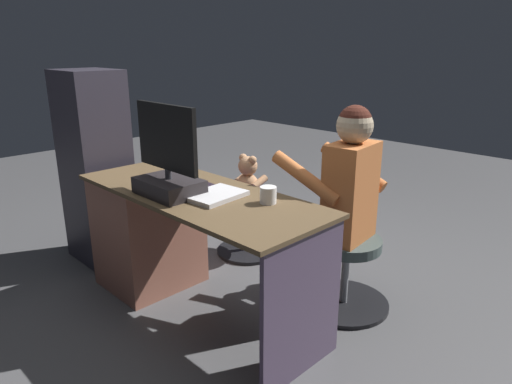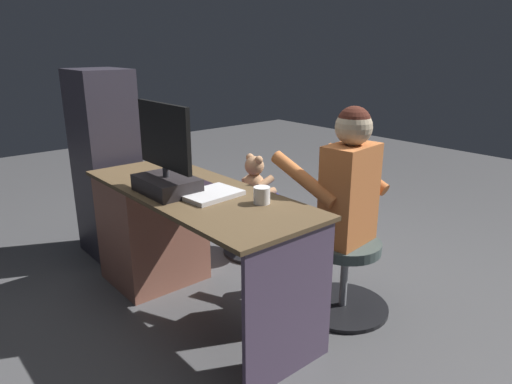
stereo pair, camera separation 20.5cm
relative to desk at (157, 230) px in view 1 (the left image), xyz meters
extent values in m
plane|color=#4E4D4F|center=(-0.42, -0.34, -0.39)|extent=(10.00, 10.00, 0.00)
cube|color=brown|center=(-0.42, 0.00, 0.33)|extent=(1.56, 0.60, 0.02)
cube|color=#9F614D|center=(0.10, 0.00, -0.04)|extent=(0.50, 0.56, 0.72)
cube|color=#4F4058|center=(-1.18, 0.00, -0.04)|extent=(0.02, 0.54, 0.72)
cube|color=#272325|center=(-0.35, 0.13, 0.39)|extent=(0.35, 0.25, 0.09)
cylinder|color=#333338|center=(-0.35, 0.13, 0.46)|extent=(0.04, 0.04, 0.05)
cube|color=black|center=(-0.35, 0.13, 0.65)|extent=(0.48, 0.02, 0.34)
cube|color=black|center=(-0.35, 0.12, 0.65)|extent=(0.44, 0.00, 0.31)
cube|color=black|center=(-0.34, -0.05, 0.36)|extent=(0.42, 0.14, 0.02)
ellipsoid|color=#2F2B2A|center=(-0.07, -0.04, 0.36)|extent=(0.06, 0.10, 0.04)
cylinder|color=white|center=(-0.82, -0.14, 0.39)|extent=(0.08, 0.08, 0.09)
cube|color=black|center=(-0.16, -0.04, 0.36)|extent=(0.12, 0.15, 0.02)
cube|color=silver|center=(-0.56, -0.01, 0.36)|extent=(0.24, 0.32, 0.02)
cylinder|color=black|center=(-0.03, -0.76, -0.38)|extent=(0.47, 0.47, 0.03)
cylinder|color=gray|center=(-0.03, -0.76, -0.19)|extent=(0.04, 0.04, 0.35)
cylinder|color=#2F3196|center=(-0.03, -0.76, 0.01)|extent=(0.40, 0.40, 0.06)
ellipsoid|color=tan|center=(-0.03, -0.76, 0.13)|extent=(0.17, 0.15, 0.18)
sphere|color=tan|center=(-0.03, -0.76, 0.28)|extent=(0.14, 0.14, 0.14)
sphere|color=beige|center=(-0.03, -0.82, 0.27)|extent=(0.05, 0.05, 0.05)
sphere|color=tan|center=(-0.08, -0.76, 0.33)|extent=(0.06, 0.06, 0.06)
sphere|color=tan|center=(0.02, -0.76, 0.33)|extent=(0.06, 0.06, 0.06)
cylinder|color=tan|center=(-0.11, -0.79, 0.17)|extent=(0.05, 0.14, 0.09)
cylinder|color=tan|center=(0.06, -0.79, 0.17)|extent=(0.05, 0.14, 0.09)
cylinder|color=tan|center=(-0.07, -0.86, 0.07)|extent=(0.06, 0.11, 0.06)
cylinder|color=tan|center=(0.02, -0.86, 0.07)|extent=(0.06, 0.11, 0.06)
cylinder|color=black|center=(-0.97, -0.65, -0.38)|extent=(0.54, 0.54, 0.03)
cylinder|color=gray|center=(-0.97, -0.65, -0.19)|extent=(0.04, 0.04, 0.35)
cylinder|color=#414F4C|center=(-0.97, -0.65, 0.01)|extent=(0.40, 0.40, 0.06)
cube|color=#CC713A|center=(-0.97, -0.65, 0.32)|extent=(0.24, 0.34, 0.56)
sphere|color=tan|center=(-0.97, -0.65, 0.69)|extent=(0.20, 0.20, 0.20)
sphere|color=#492118|center=(-0.97, -0.65, 0.71)|extent=(0.18, 0.18, 0.18)
cylinder|color=#CC713A|center=(-0.79, -0.47, 0.40)|extent=(0.44, 0.13, 0.26)
cylinder|color=#CC713A|center=(-0.84, -0.87, 0.40)|extent=(0.44, 0.13, 0.26)
cylinder|color=#3D3835|center=(-0.79, -0.58, 0.06)|extent=(0.36, 0.15, 0.11)
cylinder|color=#3D3835|center=(-0.61, -0.60, -0.18)|extent=(0.10, 0.10, 0.44)
cylinder|color=#3D3835|center=(-0.81, -0.76, 0.06)|extent=(0.36, 0.15, 0.11)
cylinder|color=#3D3835|center=(-0.63, -0.78, -0.18)|extent=(0.10, 0.10, 0.44)
cube|color=#2F2B35|center=(0.68, 0.04, 0.28)|extent=(0.44, 0.36, 1.35)
camera|label=1|loc=(-2.34, 1.46, 1.11)|focal=32.47mm
camera|label=2|loc=(-2.48, 1.31, 1.11)|focal=32.47mm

